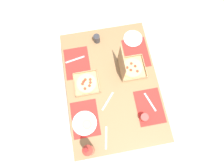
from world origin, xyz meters
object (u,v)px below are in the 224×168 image
object	(u,v)px
plate_middle	(133,39)
pizza_box_corner_right	(130,67)
cup_dark	(144,118)
cup_clear_right	(97,39)
plate_far_left	(85,123)
soda_bottle	(89,150)
pizza_box_edge_far	(87,83)

from	to	relation	value
plate_middle	pizza_box_corner_right	bearing A→B (deg)	162.56
pizza_box_corner_right	cup_dark	xyz separation A→B (m)	(-0.53, -0.02, -0.00)
cup_clear_right	cup_dark	world-z (taller)	cup_clear_right
pizza_box_corner_right	cup_dark	size ratio (longest dim) A/B	3.46
plate_middle	cup_dark	bearing A→B (deg)	174.43
cup_clear_right	plate_far_left	bearing A→B (deg)	163.52
soda_bottle	plate_middle	bearing A→B (deg)	-30.72
cup_clear_right	cup_dark	distance (m)	0.98
soda_bottle	pizza_box_edge_far	bearing A→B (deg)	-5.36
pizza_box_corner_right	cup_dark	bearing A→B (deg)	-177.63
pizza_box_corner_right	plate_middle	distance (m)	0.36
soda_bottle	cup_dark	xyz separation A→B (m)	(0.20, -0.55, -0.09)
pizza_box_edge_far	soda_bottle	xyz separation A→B (m)	(-0.65, 0.06, 0.12)
plate_far_left	soda_bottle	size ratio (longest dim) A/B	0.73
plate_far_left	soda_bottle	bearing A→B (deg)	-177.16
plate_far_left	cup_clear_right	size ratio (longest dim) A/B	2.46
pizza_box_corner_right	plate_far_left	size ratio (longest dim) A/B	1.26
plate_middle	soda_bottle	xyz separation A→B (m)	(-1.07, 0.64, 0.12)
cup_dark	plate_far_left	bearing A→B (deg)	84.35
plate_far_left	soda_bottle	distance (m)	0.28
plate_far_left	cup_dark	world-z (taller)	cup_dark
soda_bottle	plate_far_left	bearing A→B (deg)	2.84
cup_dark	plate_middle	bearing A→B (deg)	-5.57
pizza_box_edge_far	soda_bottle	size ratio (longest dim) A/B	0.78
pizza_box_corner_right	plate_far_left	distance (m)	0.72
plate_middle	pizza_box_edge_far	bearing A→B (deg)	126.35
pizza_box_edge_far	cup_clear_right	world-z (taller)	cup_clear_right
plate_far_left	soda_bottle	world-z (taller)	soda_bottle
pizza_box_corner_right	cup_dark	distance (m)	0.53
pizza_box_edge_far	plate_middle	xyz separation A→B (m)	(0.43, -0.58, -0.00)
pizza_box_corner_right	soda_bottle	xyz separation A→B (m)	(-0.73, 0.53, 0.09)
pizza_box_corner_right	cup_clear_right	world-z (taller)	pizza_box_corner_right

